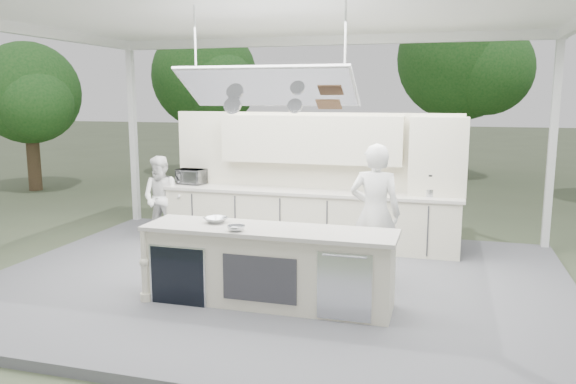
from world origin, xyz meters
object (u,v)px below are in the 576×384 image
(back_counter, at_px, (308,218))
(sous_chef, at_px, (162,198))
(head_chef, at_px, (375,213))
(demo_island, at_px, (267,266))

(back_counter, distance_m, sous_chef, 2.60)
(head_chef, relative_size, sous_chef, 1.28)
(back_counter, height_order, head_chef, head_chef)
(head_chef, xyz_separation_m, sous_chef, (-3.89, 1.24, -0.21))
(sous_chef, bearing_deg, demo_island, -46.35)
(back_counter, xyz_separation_m, sous_chef, (-2.56, -0.35, 0.27))
(back_counter, distance_m, head_chef, 2.13)
(demo_island, relative_size, back_counter, 0.61)
(demo_island, distance_m, back_counter, 2.82)
(demo_island, xyz_separation_m, head_chef, (1.15, 1.22, 0.48))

